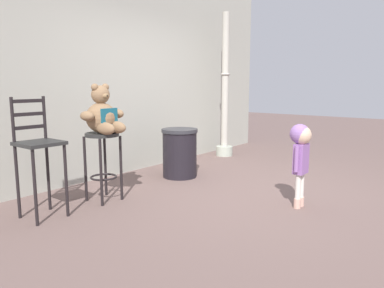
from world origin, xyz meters
name	(u,v)px	position (x,y,z in m)	size (l,w,h in m)	color
ground_plane	(244,192)	(0.00, 0.00, 0.00)	(24.00, 24.00, 0.00)	brown
building_wall	(126,48)	(0.00, 2.14, 1.90)	(7.11, 0.30, 3.81)	#A9A99C
bar_stool_with_teddy	(103,153)	(-1.30, 1.12, 0.57)	(0.38, 0.38, 0.80)	#272727
teddy_bear	(103,115)	(-1.30, 1.09, 1.00)	(0.54, 0.48, 0.56)	#896848
child_walking	(301,147)	(-0.11, -0.76, 0.67)	(0.29, 0.23, 0.93)	#D5A492
trash_bin	(180,153)	(0.12, 1.16, 0.36)	(0.53, 0.53, 0.71)	black
lamppost	(225,101)	(1.91, 1.56, 1.03)	(0.31, 0.31, 2.64)	#A6AD9C
bar_chair_empty	(38,150)	(-2.04, 1.19, 0.70)	(0.40, 0.40, 1.23)	#272727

